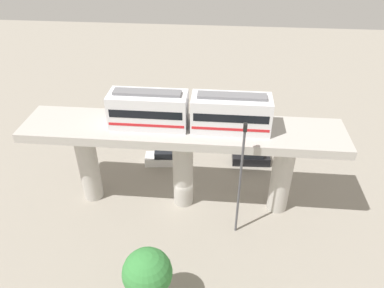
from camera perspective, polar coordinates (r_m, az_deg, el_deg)
name	(u,v)px	position (r m, az deg, el deg)	size (l,w,h in m)	color
ground_plane	(184,201)	(36.90, -1.32, -8.84)	(120.00, 120.00, 0.00)	gray
viaduct	(183,148)	(32.85, -1.47, -0.60)	(5.20, 28.00, 8.67)	#B7B2AA
train	(189,111)	(30.80, -0.42, 5.10)	(2.64, 13.55, 3.24)	silver
parked_car_black	(251,157)	(41.91, 9.23, -1.99)	(1.98, 4.27, 1.76)	black
parked_car_red	(161,126)	(47.13, -4.81, 2.82)	(2.35, 4.40, 1.76)	red
parked_car_white	(164,157)	(41.41, -4.32, -2.08)	(2.21, 4.36, 1.76)	white
tree_near_viaduct	(147,273)	(26.39, -6.97, -19.30)	(3.44, 3.44, 5.80)	brown
signal_post	(240,177)	(30.19, 7.55, -5.19)	(0.44, 0.28, 11.27)	#4C4C51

